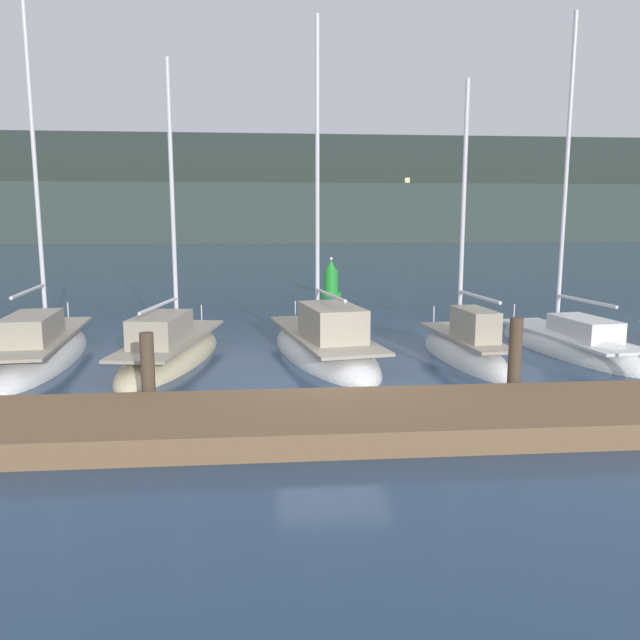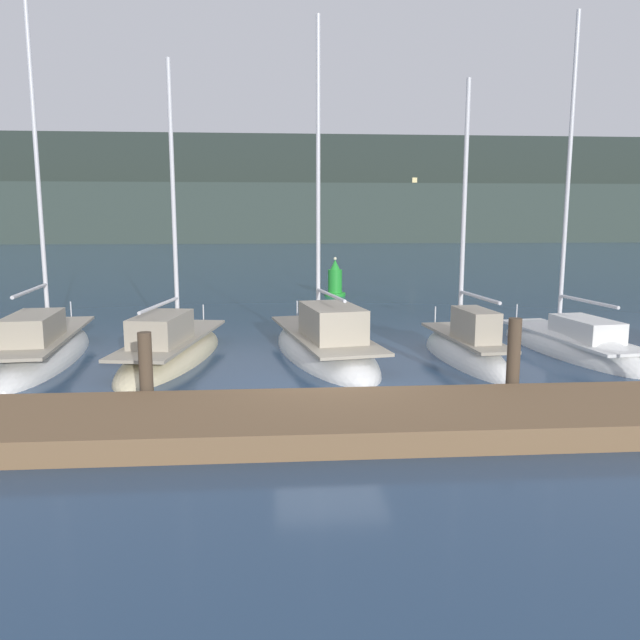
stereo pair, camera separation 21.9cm
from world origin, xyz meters
TOP-DOWN VIEW (x-y plane):
  - ground_plane at (0.00, 0.00)m, footprint 400.00×400.00m
  - dock at (0.00, -2.49)m, footprint 31.27×2.80m
  - mooring_pile_1 at (-3.86, -0.84)m, footprint 0.28×0.28m
  - mooring_pile_2 at (3.86, -0.84)m, footprint 0.28×0.28m
  - sailboat_berth_2 at (-7.63, 4.04)m, footprint 2.52×7.64m
  - sailboat_berth_3 at (-4.08, 3.75)m, footprint 2.99×7.21m
  - sailboat_berth_4 at (0.21, 3.99)m, footprint 3.54×7.88m
  - sailboat_berth_5 at (4.01, 2.92)m, footprint 1.69×5.33m
  - sailboat_berth_6 at (7.42, 3.87)m, footprint 2.61×6.79m
  - channel_buoy at (1.89, 17.71)m, footprint 1.06×1.06m
  - hillside_backdrop at (-0.01, 95.93)m, footprint 240.00×23.00m

SIDE VIEW (x-z plane):
  - ground_plane at x=0.00m, z-range 0.00..0.00m
  - sailboat_berth_6 at x=7.42m, z-range -5.11..5.31m
  - sailboat_berth_4 at x=0.21m, z-range -4.93..5.23m
  - sailboat_berth_2 at x=-7.63m, z-range -5.50..5.81m
  - sailboat_berth_3 at x=-4.08m, z-range -4.22..4.52m
  - sailboat_berth_5 at x=4.01m, z-range -3.98..4.31m
  - dock at x=0.00m, z-range 0.00..0.45m
  - channel_buoy at x=1.89m, z-range -0.25..1.70m
  - mooring_pile_1 at x=-3.86m, z-range 0.00..1.61m
  - mooring_pile_2 at x=3.86m, z-range 0.00..1.80m
  - hillside_backdrop at x=-0.01m, z-range -0.67..16.54m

